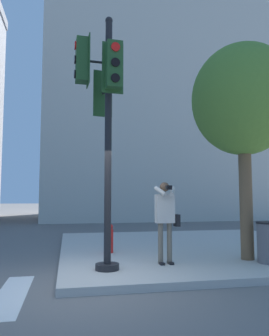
{
  "coord_description": "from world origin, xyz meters",
  "views": [
    {
      "loc": [
        -0.34,
        -5.88,
        1.57
      ],
      "look_at": [
        1.06,
        1.01,
        2.19
      ],
      "focal_mm": 35.0,
      "sensor_mm": 36.0,
      "label": 1
    }
  ],
  "objects_px": {
    "person_photographer": "(166,214)",
    "fire_hydrant": "(109,238)",
    "street_tree": "(243,101)",
    "traffic_signal_pole": "(102,105)"
  },
  "relations": [
    {
      "from": "person_photographer",
      "to": "fire_hydrant",
      "type": "height_order",
      "value": "person_photographer"
    },
    {
      "from": "street_tree",
      "to": "fire_hydrant",
      "type": "xyz_separation_m",
      "value": [
        -3.0,
        1.54,
        -3.35
      ]
    },
    {
      "from": "traffic_signal_pole",
      "to": "fire_hydrant",
      "type": "height_order",
      "value": "traffic_signal_pole"
    },
    {
      "from": "person_photographer",
      "to": "street_tree",
      "type": "bearing_deg",
      "value": 2.76
    },
    {
      "from": "traffic_signal_pole",
      "to": "fire_hydrant",
      "type": "bearing_deg",
      "value": 78.12
    },
    {
      "from": "person_photographer",
      "to": "traffic_signal_pole",
      "type": "bearing_deg",
      "value": -166.43
    },
    {
      "from": "traffic_signal_pole",
      "to": "person_photographer",
      "type": "xyz_separation_m",
      "value": [
        1.43,
        0.35,
        -2.25
      ]
    },
    {
      "from": "traffic_signal_pole",
      "to": "street_tree",
      "type": "relative_size",
      "value": 1.02
    },
    {
      "from": "traffic_signal_pole",
      "to": "fire_hydrant",
      "type": "distance_m",
      "value": 3.56
    },
    {
      "from": "person_photographer",
      "to": "fire_hydrant",
      "type": "xyz_separation_m",
      "value": [
        -1.02,
        1.63,
        -0.68
      ]
    }
  ]
}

